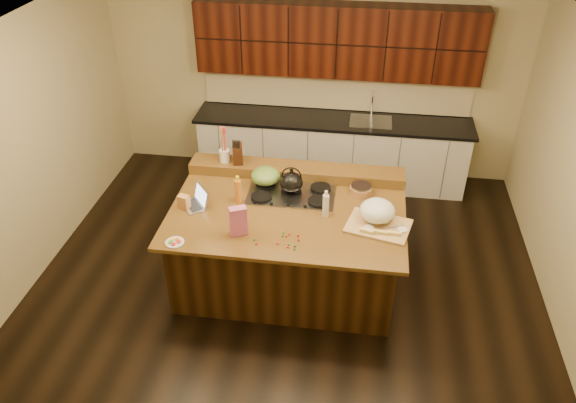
# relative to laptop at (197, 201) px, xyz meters

# --- Properties ---
(room) EXTENTS (5.52, 5.02, 2.72)m
(room) POSITION_rel_laptop_xyz_m (0.94, 0.03, 0.38)
(room) COLOR black
(room) RESTS_ON ground
(island) EXTENTS (2.40, 1.60, 0.92)m
(island) POSITION_rel_laptop_xyz_m (0.94, 0.03, -0.51)
(island) COLOR black
(island) RESTS_ON ground
(back_ledge) EXTENTS (2.40, 0.30, 0.12)m
(back_ledge) POSITION_rel_laptop_xyz_m (0.94, 0.73, 0.01)
(back_ledge) COLOR black
(back_ledge) RESTS_ON island
(cooktop) EXTENTS (0.92, 0.52, 0.05)m
(cooktop) POSITION_rel_laptop_xyz_m (0.94, 0.33, -0.04)
(cooktop) COLOR gray
(cooktop) RESTS_ON island
(back_counter) EXTENTS (3.70, 0.66, 2.40)m
(back_counter) POSITION_rel_laptop_xyz_m (1.24, 2.26, 0.01)
(back_counter) COLOR silver
(back_counter) RESTS_ON ground
(kettle) EXTENTS (0.25, 0.25, 0.22)m
(kettle) POSITION_rel_laptop_xyz_m (0.94, 0.33, 0.10)
(kettle) COLOR black
(kettle) RESTS_ON cooktop
(green_bowl) EXTENTS (0.37, 0.37, 0.17)m
(green_bowl) POSITION_rel_laptop_xyz_m (0.64, 0.46, 0.08)
(green_bowl) COLOR #598033
(green_bowl) RESTS_ON cooktop
(laptop) EXTENTS (0.35, 0.36, 0.20)m
(laptop) POSITION_rel_laptop_xyz_m (0.00, 0.00, 0.00)
(laptop) COLOR #B7B7BC
(laptop) RESTS_ON island
(oil_bottle) EXTENTS (0.09, 0.09, 0.27)m
(oil_bottle) POSITION_rel_laptop_xyz_m (0.42, 0.11, 0.08)
(oil_bottle) COLOR orange
(oil_bottle) RESTS_ON island
(vinegar_bottle) EXTENTS (0.07, 0.07, 0.25)m
(vinegar_bottle) POSITION_rel_laptop_xyz_m (1.33, -0.00, 0.07)
(vinegar_bottle) COLOR silver
(vinegar_bottle) RESTS_ON island
(wooden_tray) EXTENTS (0.69, 0.57, 0.24)m
(wooden_tray) POSITION_rel_laptop_xyz_m (1.85, -0.05, 0.06)
(wooden_tray) COLOR tan
(wooden_tray) RESTS_ON island
(ramekin_a) EXTENTS (0.12, 0.12, 0.04)m
(ramekin_a) POSITION_rel_laptop_xyz_m (2.09, -0.18, -0.03)
(ramekin_a) COLOR white
(ramekin_a) RESTS_ON island
(ramekin_b) EXTENTS (0.13, 0.13, 0.04)m
(ramekin_b) POSITION_rel_laptop_xyz_m (1.77, -0.20, -0.03)
(ramekin_b) COLOR white
(ramekin_b) RESTS_ON island
(ramekin_c) EXTENTS (0.13, 0.13, 0.04)m
(ramekin_c) POSITION_rel_laptop_xyz_m (1.92, -0.04, -0.03)
(ramekin_c) COLOR white
(ramekin_c) RESTS_ON island
(strainer_bowl) EXTENTS (0.32, 0.32, 0.09)m
(strainer_bowl) POSITION_rel_laptop_xyz_m (1.67, 0.45, -0.01)
(strainer_bowl) COLOR #996B3F
(strainer_bowl) RESTS_ON island
(kitchen_timer) EXTENTS (0.09, 0.09, 0.07)m
(kitchen_timer) POSITION_rel_laptop_xyz_m (1.80, -0.26, -0.02)
(kitchen_timer) COLOR silver
(kitchen_timer) RESTS_ON island
(pink_bag) EXTENTS (0.18, 0.15, 0.30)m
(pink_bag) POSITION_rel_laptop_xyz_m (0.53, -0.42, 0.10)
(pink_bag) COLOR #C25B8B
(pink_bag) RESTS_ON island
(candy_plate) EXTENTS (0.23, 0.23, 0.01)m
(candy_plate) POSITION_rel_laptop_xyz_m (-0.04, -0.64, -0.05)
(candy_plate) COLOR white
(candy_plate) RESTS_ON island
(package_box) EXTENTS (0.13, 0.11, 0.15)m
(package_box) POSITION_rel_laptop_xyz_m (-0.11, -0.07, 0.02)
(package_box) COLOR #C38844
(package_box) RESTS_ON island
(utensil_crock) EXTENTS (0.16, 0.16, 0.14)m
(utensil_crock) POSITION_rel_laptop_xyz_m (0.13, 0.73, 0.14)
(utensil_crock) COLOR white
(utensil_crock) RESTS_ON back_ledge
(knife_block) EXTENTS (0.14, 0.19, 0.21)m
(knife_block) POSITION_rel_laptop_xyz_m (0.28, 0.73, 0.17)
(knife_block) COLOR black
(knife_block) RESTS_ON back_ledge
(gumdrop_0) EXTENTS (0.02, 0.02, 0.02)m
(gumdrop_0) POSITION_rel_laptop_xyz_m (1.02, -0.37, -0.04)
(gumdrop_0) COLOR red
(gumdrop_0) RESTS_ON island
(gumdrop_1) EXTENTS (0.02, 0.02, 0.02)m
(gumdrop_1) POSITION_rel_laptop_xyz_m (1.03, -0.52, -0.04)
(gumdrop_1) COLOR #198C26
(gumdrop_1) RESTS_ON island
(gumdrop_2) EXTENTS (0.02, 0.02, 0.02)m
(gumdrop_2) POSITION_rel_laptop_xyz_m (1.12, -0.44, -0.04)
(gumdrop_2) COLOR red
(gumdrop_2) RESTS_ON island
(gumdrop_3) EXTENTS (0.02, 0.02, 0.02)m
(gumdrop_3) POSITION_rel_laptop_xyz_m (1.10, -0.59, -0.04)
(gumdrop_3) COLOR #198C26
(gumdrop_3) RESTS_ON island
(gumdrop_4) EXTENTS (0.02, 0.02, 0.02)m
(gumdrop_4) POSITION_rel_laptop_xyz_m (1.10, -0.38, -0.04)
(gumdrop_4) COLOR red
(gumdrop_4) RESTS_ON island
(gumdrop_5) EXTENTS (0.02, 0.02, 0.02)m
(gumdrop_5) POSITION_rel_laptop_xyz_m (0.70, -0.50, -0.04)
(gumdrop_5) COLOR #198C26
(gumdrop_5) RESTS_ON island
(gumdrop_6) EXTENTS (0.02, 0.02, 0.02)m
(gumdrop_6) POSITION_rel_laptop_xyz_m (0.93, -0.53, -0.04)
(gumdrop_6) COLOR red
(gumdrop_6) RESTS_ON island
(gumdrop_7) EXTENTS (0.02, 0.02, 0.02)m
(gumdrop_7) POSITION_rel_laptop_xyz_m (1.09, -0.54, -0.04)
(gumdrop_7) COLOR #198C26
(gumdrop_7) RESTS_ON island
(gumdrop_8) EXTENTS (0.02, 0.02, 0.02)m
(gumdrop_8) POSITION_rel_laptop_xyz_m (0.73, -0.56, -0.04)
(gumdrop_8) COLOR red
(gumdrop_8) RESTS_ON island
(gumdrop_9) EXTENTS (0.02, 0.02, 0.02)m
(gumdrop_9) POSITION_rel_laptop_xyz_m (0.96, -0.35, -0.04)
(gumdrop_9) COLOR #198C26
(gumdrop_9) RESTS_ON island
(gumdrop_10) EXTENTS (0.02, 0.02, 0.02)m
(gumdrop_10) POSITION_rel_laptop_xyz_m (1.00, -0.41, -0.04)
(gumdrop_10) COLOR red
(gumdrop_10) RESTS_ON island
(gumdrop_11) EXTENTS (0.02, 0.02, 0.02)m
(gumdrop_11) POSITION_rel_laptop_xyz_m (0.96, -0.40, -0.04)
(gumdrop_11) COLOR #198C26
(gumdrop_11) RESTS_ON island
(gumdrop_12) EXTENTS (0.02, 0.02, 0.02)m
(gumdrop_12) POSITION_rel_laptop_xyz_m (1.03, -0.57, -0.04)
(gumdrop_12) COLOR red
(gumdrop_12) RESTS_ON island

